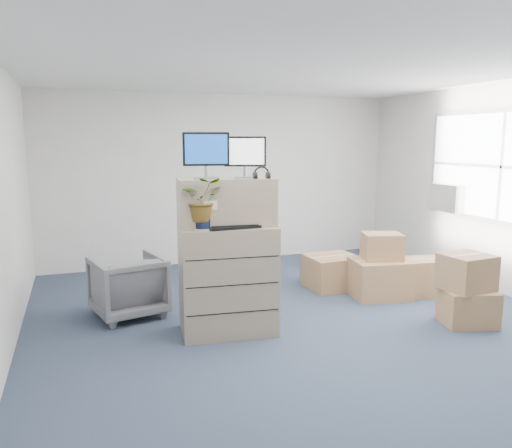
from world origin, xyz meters
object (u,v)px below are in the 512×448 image
Objects in this scene: keyboard at (233,227)px; potted_plant at (202,205)px; filing_cabinet_lower at (228,279)px; monitor_right at (245,155)px; monitor_left at (206,153)px; office_chair at (128,283)px; water_bottle at (230,213)px.

potted_plant reaches higher than keyboard.
filing_cabinet_lower is 1.33m from monitor_right.
monitor_left is 0.60× the size of office_chair.
potted_plant is at bearing -111.38° from monitor_left.
office_chair is (-0.76, 0.84, -1.53)m from monitor_left.
monitor_left is 0.96× the size of potted_plant.
potted_plant is at bearing -151.48° from filing_cabinet_lower.
keyboard reaches higher than filing_cabinet_lower.
filing_cabinet_lower is 2.17× the size of keyboard.
water_bottle is (0.02, 0.16, 0.12)m from keyboard.
office_chair is at bearing 123.84° from potted_plant.
keyboard is 1.98× the size of water_bottle.
office_chair is (-0.96, 0.88, -0.19)m from filing_cabinet_lower.
water_bottle reaches higher than keyboard.
filing_cabinet_lower is 0.88m from potted_plant.
filing_cabinet_lower is at bearing -164.27° from monitor_right.
keyboard is at bearing -75.09° from filing_cabinet_lower.
monitor_left is 1.90m from office_chair.
keyboard is (0.23, -0.18, -0.75)m from monitor_left.
monitor_right is at bearing -7.54° from water_bottle.
water_bottle is at bearing 79.79° from keyboard.
monitor_right reaches higher than keyboard.
monitor_left is 1.75× the size of water_bottle.
keyboard is 1.62m from office_chair.
potted_plant is at bearing 110.65° from office_chair.
filing_cabinet_lower is 2.72× the size of monitor_right.
keyboard is (0.02, -0.15, 0.59)m from filing_cabinet_lower.
filing_cabinet_lower is 1.31m from office_chair.
keyboard is at bearing -30.72° from monitor_left.
office_chair is (-1.00, 0.86, -0.90)m from water_bottle.
water_bottle is (-0.16, 0.02, -0.60)m from monitor_right.
water_bottle is 1.60m from office_chair.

